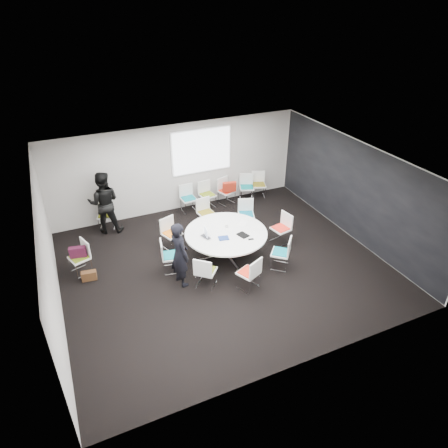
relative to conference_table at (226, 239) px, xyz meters
name	(u,v)px	position (x,y,z in m)	size (l,w,h in m)	color
room_shell	(227,219)	(-0.16, -0.40, 0.87)	(8.08, 7.08, 2.88)	black
conference_table	(226,239)	(0.00, 0.00, 0.00)	(2.17, 2.17, 0.73)	silver
projection_screen	(202,151)	(0.54, 3.06, 1.32)	(1.90, 0.03, 1.35)	white
chair_ring_a	(281,234)	(1.68, -0.03, -0.26)	(0.53, 0.54, 0.88)	silver
chair_ring_b	(246,219)	(1.15, 1.09, -0.26)	(0.59, 0.58, 0.88)	silver
chair_ring_c	(206,218)	(0.09, 1.65, -0.26)	(0.51, 0.50, 0.88)	silver
chair_ring_d	(172,239)	(-1.20, 0.97, -0.26)	(0.59, 0.58, 0.88)	silver
chair_ring_e	(171,261)	(-1.56, -0.03, -0.26)	(0.53, 0.54, 0.88)	silver
chair_ring_f	(206,277)	(-0.98, -0.98, -0.26)	(0.64, 0.64, 0.88)	silver
chair_ring_g	(249,279)	(-0.06, -1.46, -0.26)	(0.61, 0.60, 0.88)	silver
chair_ring_h	(281,258)	(1.07, -1.05, -0.26)	(0.64, 0.64, 0.88)	silver
chair_back_a	(189,203)	(-0.08, 2.76, -0.26)	(0.48, 0.47, 0.88)	silver
chair_back_b	(207,200)	(0.57, 2.76, -0.26)	(0.52, 0.51, 0.88)	silver
chair_back_c	(226,196)	(1.26, 2.76, -0.26)	(0.58, 0.57, 0.88)	silver
chair_back_d	(246,192)	(2.01, 2.75, -0.26)	(0.59, 0.58, 0.88)	silver
chair_back_e	(258,189)	(2.48, 2.76, -0.26)	(0.58, 0.58, 0.88)	silver
chair_spare_left	(81,263)	(-3.65, 0.82, -0.26)	(0.57, 0.58, 0.88)	silver
chair_person_back	(107,220)	(-2.68, 2.76, -0.26)	(0.57, 0.56, 0.88)	silver
person_main	(180,254)	(-1.48, -0.61, 0.31)	(0.62, 0.40, 1.69)	black
person_back	(104,203)	(-2.68, 2.60, 0.40)	(0.91, 0.71, 1.88)	black
laptop	(207,236)	(-0.54, 0.00, 0.21)	(0.30, 0.19, 0.02)	#333338
laptop_lid	(206,232)	(-0.55, 0.04, 0.33)	(0.30, 0.02, 0.22)	silver
notebook_black	(243,235)	(0.34, -0.31, 0.21)	(0.22, 0.30, 0.02)	black
tablet_folio	(224,238)	(-0.18, -0.24, 0.21)	(0.26, 0.20, 0.03)	navy
papers_right	(243,223)	(0.62, 0.24, 0.20)	(0.30, 0.21, 0.00)	white
papers_front	(256,228)	(0.82, -0.14, 0.20)	(0.30, 0.21, 0.00)	silver
cup	(227,226)	(0.12, 0.23, 0.24)	(0.08, 0.08, 0.09)	white
phone	(251,239)	(0.45, -0.57, 0.20)	(0.14, 0.07, 0.01)	black
maroon_bag	(78,252)	(-3.67, 0.82, 0.09)	(0.40, 0.14, 0.28)	#411127
brown_bag	(89,276)	(-3.53, 0.42, -0.41)	(0.36, 0.16, 0.24)	#4C2E18
red_jacket	(229,187)	(1.26, 2.54, 0.17)	(0.44, 0.10, 0.35)	#AB2615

